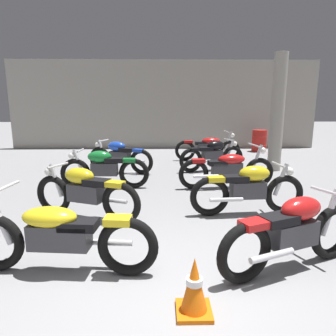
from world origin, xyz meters
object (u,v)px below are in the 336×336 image
motorcycle_left_row_0 (59,235)px  traffic_cone (194,287)px  motorcycle_right_row_2 (227,168)px  motorcycle_left_row_1 (85,191)px  motorcycle_left_row_2 (104,168)px  motorcycle_right_row_0 (293,231)px  support_pillar (277,113)px  motorcycle_right_row_3 (213,155)px  oil_drum (259,141)px  motorcycle_right_row_1 (248,188)px  motorcycle_left_row_3 (120,156)px  motorcycle_right_row_4 (208,147)px

motorcycle_left_row_0 → traffic_cone: (1.41, -0.71, -0.19)m
motorcycle_left_row_0 → motorcycle_right_row_2: bearing=53.0°
motorcycle_left_row_1 → motorcycle_left_row_2: same height
motorcycle_left_row_1 → motorcycle_right_row_0: size_ratio=1.01×
motorcycle_right_row_2 → traffic_cone: (-1.19, -4.17, -0.19)m
support_pillar → motorcycle_right_row_3: size_ratio=1.68×
motorcycle_right_row_2 → oil_drum: (2.40, 5.32, -0.03)m
motorcycle_right_row_1 → motorcycle_right_row_3: 3.49m
motorcycle_left_row_3 → motorcycle_right_row_1: (2.60, -3.37, 0.00)m
support_pillar → motorcycle_left_row_2: bearing=-158.0°
motorcycle_right_row_1 → oil_drum: size_ratio=2.32×
motorcycle_right_row_2 → oil_drum: size_ratio=2.55×
motorcycle_right_row_1 → motorcycle_right_row_2: (0.01, 1.67, -0.01)m
motorcycle_right_row_3 → motorcycle_left_row_2: bearing=-147.0°
motorcycle_left_row_3 → motorcycle_right_row_0: 5.76m
motorcycle_left_row_1 → motorcycle_right_row_4: size_ratio=0.86×
motorcycle_right_row_0 → motorcycle_right_row_1: size_ratio=0.94×
motorcycle_left_row_0 → motorcycle_right_row_1: 3.14m
motorcycle_right_row_3 → motorcycle_right_row_4: motorcycle_right_row_4 is taller
motorcycle_left_row_0 → motorcycle_left_row_3: bearing=90.1°
motorcycle_right_row_1 → oil_drum: motorcycle_right_row_1 is taller
support_pillar → motorcycle_left_row_1: bearing=-140.6°
motorcycle_right_row_1 → traffic_cone: bearing=-115.3°
motorcycle_left_row_0 → motorcycle_left_row_1: motorcycle_left_row_0 is taller
motorcycle_left_row_2 → motorcycle_right_row_1: 3.23m
motorcycle_right_row_2 → traffic_cone: bearing=-105.9°
motorcycle_left_row_1 → motorcycle_right_row_1: 2.71m
motorcycle_right_row_0 → motorcycle_right_row_2: motorcycle_right_row_2 is taller
motorcycle_left_row_2 → motorcycle_right_row_1: (2.73, -1.73, 0.00)m
motorcycle_left_row_0 → support_pillar: bearing=50.8°
motorcycle_left_row_2 → oil_drum: size_ratio=2.32×
support_pillar → oil_drum: 3.71m
motorcycle_left_row_2 → motorcycle_right_row_0: size_ratio=1.06×
motorcycle_left_row_1 → motorcycle_right_row_3: size_ratio=0.98×
motorcycle_left_row_1 → motorcycle_right_row_2: size_ratio=0.86×
motorcycle_right_row_1 → motorcycle_right_row_2: 1.67m
motorcycle_left_row_3 → motorcycle_right_row_4: (2.70, 1.71, -0.01)m
motorcycle_left_row_3 → motorcycle_left_row_2: bearing=-94.6°
motorcycle_right_row_4 → motorcycle_left_row_3: bearing=-147.7°
motorcycle_left_row_1 → motorcycle_right_row_2: motorcycle_right_row_2 is taller
motorcycle_left_row_0 → motorcycle_right_row_2: 4.32m
support_pillar → motorcycle_right_row_3: support_pillar is taller
motorcycle_left_row_2 → traffic_cone: size_ratio=3.65×
motorcycle_left_row_0 → motorcycle_right_row_4: bearing=68.6°
support_pillar → motorcycle_right_row_4: bearing=136.8°
motorcycle_right_row_0 → motorcycle_right_row_1: bearing=90.1°
motorcycle_right_row_3 → motorcycle_right_row_1: bearing=-89.6°
motorcycle_left_row_1 → motorcycle_left_row_3: same height
motorcycle_left_row_0 → motorcycle_right_row_2: (2.60, 3.45, 0.00)m
motorcycle_left_row_2 → motorcycle_right_row_2: size_ratio=0.91×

